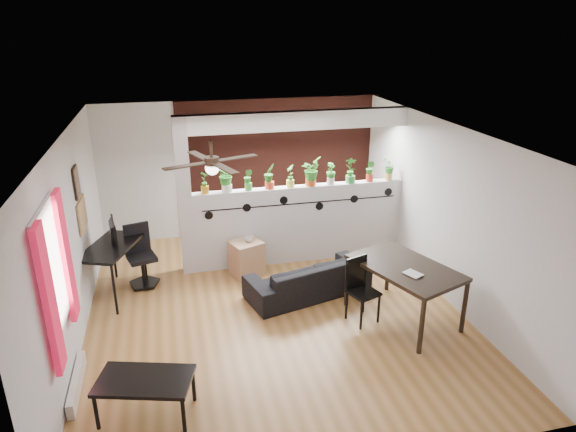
# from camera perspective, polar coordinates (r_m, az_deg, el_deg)

# --- Properties ---
(room_shell) EXTENTS (6.30, 7.10, 2.90)m
(room_shell) POSITION_cam_1_polar(r_m,az_deg,el_deg) (7.05, -1.78, -1.14)
(room_shell) COLOR brown
(room_shell) RESTS_ON ground
(partition_wall) EXTENTS (3.60, 0.18, 1.35)m
(partition_wall) POSITION_cam_1_polar(r_m,az_deg,el_deg) (8.80, 1.36, -0.86)
(partition_wall) COLOR #BCBCC1
(partition_wall) RESTS_ON ground
(ceiling_header) EXTENTS (3.60, 0.18, 0.30)m
(ceiling_header) POSITION_cam_1_polar(r_m,az_deg,el_deg) (8.31, 1.47, 10.58)
(ceiling_header) COLOR white
(ceiling_header) RESTS_ON room_shell
(pier_column) EXTENTS (0.22, 0.20, 2.60)m
(pier_column) POSITION_cam_1_polar(r_m,az_deg,el_deg) (8.33, -11.42, 2.00)
(pier_column) COLOR #BCBCC1
(pier_column) RESTS_ON ground
(brick_panel) EXTENTS (3.90, 0.05, 2.60)m
(brick_panel) POSITION_cam_1_polar(r_m,az_deg,el_deg) (9.96, -0.78, 5.57)
(brick_panel) COLOR brown
(brick_panel) RESTS_ON ground
(vine_decal) EXTENTS (3.31, 0.01, 0.30)m
(vine_decal) POSITION_cam_1_polar(r_m,az_deg,el_deg) (8.57, 1.55, 1.42)
(vine_decal) COLOR black
(vine_decal) RESTS_ON partition_wall
(window_assembly) EXTENTS (0.09, 1.30, 1.55)m
(window_assembly) POSITION_cam_1_polar(r_m,az_deg,el_deg) (5.87, -24.49, -5.66)
(window_assembly) COLOR white
(window_assembly) RESTS_ON room_shell
(baseboard_heater) EXTENTS (0.08, 1.00, 0.18)m
(baseboard_heater) POSITION_cam_1_polar(r_m,az_deg,el_deg) (6.59, -22.43, -16.77)
(baseboard_heater) COLOR beige
(baseboard_heater) RESTS_ON ground
(corkboard) EXTENTS (0.03, 0.60, 0.45)m
(corkboard) POSITION_cam_1_polar(r_m,az_deg,el_deg) (7.89, -21.90, 0.16)
(corkboard) COLOR #A57E4F
(corkboard) RESTS_ON room_shell
(framed_art) EXTENTS (0.03, 0.34, 0.44)m
(framed_art) POSITION_cam_1_polar(r_m,az_deg,el_deg) (7.70, -22.46, 3.51)
(framed_art) COLOR #8C7259
(framed_art) RESTS_ON room_shell
(ceiling_fan) EXTENTS (1.19, 1.19, 0.43)m
(ceiling_fan) POSITION_cam_1_polar(r_m,az_deg,el_deg) (6.33, -8.46, 5.75)
(ceiling_fan) COLOR black
(ceiling_fan) RESTS_ON room_shell
(potted_plant_0) EXTENTS (0.23, 0.23, 0.37)m
(potted_plant_0) POSITION_cam_1_polar(r_m,az_deg,el_deg) (8.27, -9.26, 3.81)
(potted_plant_0) COLOR orange
(potted_plant_0) RESTS_ON partition_wall
(potted_plant_1) EXTENTS (0.27, 0.30, 0.46)m
(potted_plant_1) POSITION_cam_1_polar(r_m,az_deg,el_deg) (8.29, -6.85, 4.29)
(potted_plant_1) COLOR white
(potted_plant_1) RESTS_ON partition_wall
(potted_plant_2) EXTENTS (0.22, 0.21, 0.36)m
(potted_plant_2) POSITION_cam_1_polar(r_m,az_deg,el_deg) (8.35, -4.44, 4.14)
(potted_plant_2) COLOR green
(potted_plant_2) RESTS_ON partition_wall
(potted_plant_3) EXTENTS (0.27, 0.25, 0.43)m
(potted_plant_3) POSITION_cam_1_polar(r_m,az_deg,el_deg) (8.39, -2.08, 4.55)
(potted_plant_3) COLOR #CE4221
(potted_plant_3) RESTS_ON partition_wall
(potted_plant_4) EXTENTS (0.16, 0.20, 0.38)m
(potted_plant_4) POSITION_cam_1_polar(r_m,az_deg,el_deg) (8.47, 0.26, 4.56)
(potted_plant_4) COLOR #DBDA4D
(potted_plant_4) RESTS_ON partition_wall
(potted_plant_5) EXTENTS (0.30, 0.32, 0.48)m
(potted_plant_5) POSITION_cam_1_polar(r_m,az_deg,el_deg) (8.55, 2.55, 5.02)
(potted_plant_5) COLOR #CE4918
(potted_plant_5) RESTS_ON partition_wall
(potted_plant_6) EXTENTS (0.23, 0.22, 0.37)m
(potted_plant_6) POSITION_cam_1_polar(r_m,az_deg,el_deg) (8.66, 4.79, 4.81)
(potted_plant_6) COLOR silver
(potted_plant_6) RESTS_ON partition_wall
(potted_plant_7) EXTENTS (0.28, 0.25, 0.45)m
(potted_plant_7) POSITION_cam_1_polar(r_m,az_deg,el_deg) (8.77, 6.99, 5.19)
(potted_plant_7) COLOR green
(potted_plant_7) RESTS_ON partition_wall
(potted_plant_8) EXTENTS (0.22, 0.23, 0.37)m
(potted_plant_8) POSITION_cam_1_polar(r_m,az_deg,el_deg) (8.90, 9.11, 5.06)
(potted_plant_8) COLOR red
(potted_plant_8) RESTS_ON partition_wall
(potted_plant_9) EXTENTS (0.23, 0.22, 0.36)m
(potted_plant_9) POSITION_cam_1_polar(r_m,az_deg,el_deg) (9.04, 11.18, 5.16)
(potted_plant_9) COLOR gold
(potted_plant_9) RESTS_ON partition_wall
(sofa) EXTENTS (1.93, 1.15, 0.53)m
(sofa) POSITION_cam_1_polar(r_m,az_deg,el_deg) (7.89, 2.26, -6.89)
(sofa) COLOR black
(sofa) RESTS_ON ground
(cube_shelf) EXTENTS (0.59, 0.56, 0.58)m
(cube_shelf) POSITION_cam_1_polar(r_m,az_deg,el_deg) (8.47, -4.63, -4.69)
(cube_shelf) COLOR #A87B58
(cube_shelf) RESTS_ON ground
(cup) EXTENTS (0.12, 0.12, 0.09)m
(cup) POSITION_cam_1_polar(r_m,az_deg,el_deg) (8.34, -4.35, -2.57)
(cup) COLOR gray
(cup) RESTS_ON cube_shelf
(computer_desk) EXTENTS (0.98, 1.28, 0.83)m
(computer_desk) POSITION_cam_1_polar(r_m,az_deg,el_deg) (8.08, -19.05, -3.62)
(computer_desk) COLOR black
(computer_desk) RESTS_ON ground
(monitor) EXTENTS (0.33, 0.10, 0.18)m
(monitor) POSITION_cam_1_polar(r_m,az_deg,el_deg) (8.15, -19.11, -2.09)
(monitor) COLOR black
(monitor) RESTS_ON computer_desk
(office_chair) EXTENTS (0.51, 0.51, 0.97)m
(office_chair) POSITION_cam_1_polar(r_m,az_deg,el_deg) (8.41, -16.01, -4.66)
(office_chair) COLOR black
(office_chair) RESTS_ON ground
(dining_table) EXTENTS (1.38, 1.72, 0.82)m
(dining_table) POSITION_cam_1_polar(r_m,az_deg,el_deg) (7.23, 12.88, -6.04)
(dining_table) COLOR black
(dining_table) RESTS_ON ground
(book) EXTENTS (0.25, 0.28, 0.02)m
(book) POSITION_cam_1_polar(r_m,az_deg,el_deg) (6.91, 13.27, -6.50)
(book) COLOR gray
(book) RESTS_ON dining_table
(folding_chair) EXTENTS (0.48, 0.48, 0.93)m
(folding_chair) POSITION_cam_1_polar(r_m,az_deg,el_deg) (7.21, 7.96, -7.43)
(folding_chair) COLOR black
(folding_chair) RESTS_ON ground
(coffee_table) EXTENTS (1.09, 0.80, 0.46)m
(coffee_table) POSITION_cam_1_polar(r_m,az_deg,el_deg) (5.83, -15.64, -17.39)
(coffee_table) COLOR black
(coffee_table) RESTS_ON ground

